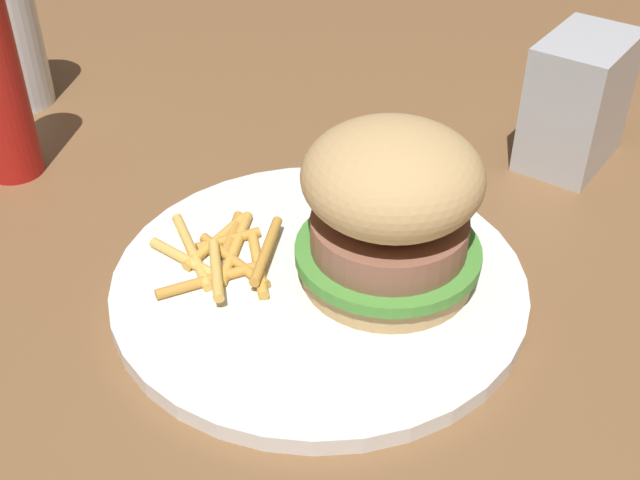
{
  "coord_description": "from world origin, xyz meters",
  "views": [
    {
      "loc": [
        0.3,
        -0.31,
        0.35
      ],
      "look_at": [
        0.0,
        -0.02,
        0.04
      ],
      "focal_mm": 45.19,
      "sensor_mm": 36.0,
      "label": 1
    }
  ],
  "objects_px": {
    "sandwich": "(391,208)",
    "drink_glass": "(6,48)",
    "plate": "(320,283)",
    "napkin_dispenser": "(577,101)",
    "fries_pile": "(224,255)"
  },
  "relations": [
    {
      "from": "sandwich",
      "to": "drink_glass",
      "type": "distance_m",
      "value": 0.42
    },
    {
      "from": "plate",
      "to": "napkin_dispenser",
      "type": "height_order",
      "value": "napkin_dispenser"
    },
    {
      "from": "plate",
      "to": "sandwich",
      "type": "relative_size",
      "value": 2.27
    },
    {
      "from": "sandwich",
      "to": "fries_pile",
      "type": "bearing_deg",
      "value": -142.33
    },
    {
      "from": "fries_pile",
      "to": "plate",
      "type": "bearing_deg",
      "value": 31.37
    },
    {
      "from": "fries_pile",
      "to": "drink_glass",
      "type": "distance_m",
      "value": 0.34
    },
    {
      "from": "napkin_dispenser",
      "to": "plate",
      "type": "bearing_deg",
      "value": -14.37
    },
    {
      "from": "fries_pile",
      "to": "drink_glass",
      "type": "relative_size",
      "value": 0.95
    },
    {
      "from": "drink_glass",
      "to": "sandwich",
      "type": "bearing_deg",
      "value": 6.5
    },
    {
      "from": "fries_pile",
      "to": "drink_glass",
      "type": "height_order",
      "value": "drink_glass"
    },
    {
      "from": "plate",
      "to": "fries_pile",
      "type": "xyz_separation_m",
      "value": [
        -0.06,
        -0.03,
        0.01
      ]
    },
    {
      "from": "fries_pile",
      "to": "napkin_dispenser",
      "type": "height_order",
      "value": "napkin_dispenser"
    },
    {
      "from": "sandwich",
      "to": "drink_glass",
      "type": "height_order",
      "value": "sandwich"
    },
    {
      "from": "plate",
      "to": "sandwich",
      "type": "xyz_separation_m",
      "value": [
        0.03,
        0.03,
        0.06
      ]
    },
    {
      "from": "fries_pile",
      "to": "napkin_dispenser",
      "type": "bearing_deg",
      "value": 75.92
    }
  ]
}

